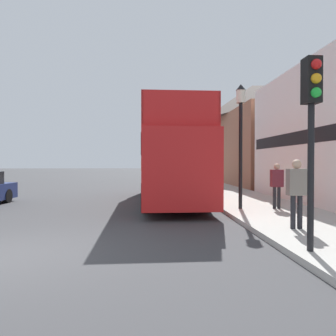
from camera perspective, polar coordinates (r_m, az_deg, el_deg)
name	(u,v)px	position (r m, az deg, el deg)	size (l,w,h in m)	color
ground_plane	(112,184)	(27.51, -9.76, -2.78)	(144.00, 144.00, 0.00)	#3D3D3F
sidewalk	(206,185)	(24.76, 6.64, -3.02)	(3.49, 108.00, 0.14)	#ADAAA3
brick_terrace_rear	(252,134)	(29.67, 14.41, 5.70)	(6.00, 17.93, 8.50)	#9E664C
tour_bus	(169,161)	(14.72, 0.22, 1.21)	(2.64, 9.73, 4.04)	red
parked_car_ahead_of_bus	(171,178)	(21.85, 0.44, -1.83)	(1.95, 4.65, 1.55)	navy
pedestrian_second	(297,187)	(8.79, 21.48, -3.11)	(0.45, 0.25, 1.73)	#232328
pedestrian_third	(277,182)	(12.34, 18.41, -2.25)	(0.42, 0.23, 1.62)	#232328
traffic_signal	(312,109)	(6.71, 23.78, 9.33)	(0.28, 0.42, 3.60)	black
lamp_post_nearest	(241,122)	(12.08, 12.54, 7.76)	(0.35, 0.35, 4.46)	black
lamp_post_second	(201,135)	(19.64, 5.75, 5.73)	(0.35, 0.35, 4.77)	black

